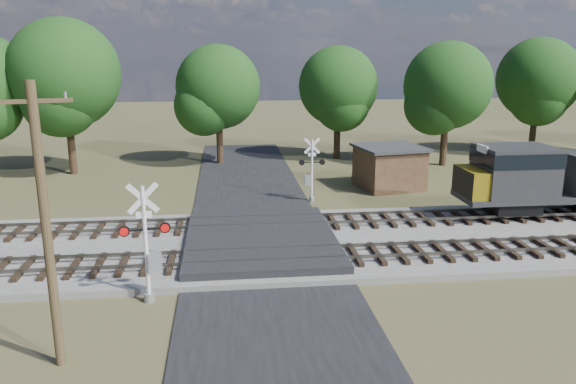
{
  "coord_description": "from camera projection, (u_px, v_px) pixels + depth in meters",
  "views": [
    {
      "loc": [
        -1.62,
        -24.85,
        9.17
      ],
      "look_at": [
        1.48,
        2.0,
        2.31
      ],
      "focal_mm": 35.0,
      "sensor_mm": 36.0,
      "label": 1
    }
  ],
  "objects": [
    {
      "name": "equipment_shed",
      "position": [
        389.0,
        167.0,
        38.14
      ],
      "size": [
        4.85,
        4.85,
        2.87
      ],
      "rotation": [
        0.0,
        0.0,
        0.17
      ],
      "color": "#48281E",
      "rests_on": "ground"
    },
    {
      "name": "track_near",
      "position": [
        335.0,
        255.0,
        24.68
      ],
      "size": [
        140.0,
        2.6,
        0.33
      ],
      "color": "black",
      "rests_on": "ballast_bed"
    },
    {
      "name": "treeline",
      "position": [
        343.0,
        78.0,
        45.21
      ],
      "size": [
        82.29,
        11.95,
        11.86
      ],
      "color": "black",
      "rests_on": "ground"
    },
    {
      "name": "crossing_signal_near",
      "position": [
        149.0,
        253.0,
        20.61
      ],
      "size": [
        1.84,
        0.5,
        4.59
      ],
      "rotation": [
        0.0,
        0.0,
        0.19
      ],
      "color": "silver",
      "rests_on": "ground"
    },
    {
      "name": "road",
      "position": [
        262.0,
        250.0,
        26.35
      ],
      "size": [
        7.0,
        60.0,
        0.08
      ],
      "primitive_type": "cube",
      "color": "black",
      "rests_on": "ground"
    },
    {
      "name": "utility_pole",
      "position": [
        46.0,
        223.0,
        15.78
      ],
      "size": [
        2.01,
        0.67,
        8.4
      ],
      "rotation": [
        0.0,
        0.0,
        0.28
      ],
      "color": "#3E2E1C",
      "rests_on": "ground"
    },
    {
      "name": "ground",
      "position": [
        262.0,
        251.0,
        26.36
      ],
      "size": [
        160.0,
        160.0,
        0.0
      ],
      "primitive_type": "plane",
      "color": "#3F4625",
      "rests_on": "ground"
    },
    {
      "name": "ballast_bed",
      "position": [
        461.0,
        236.0,
        27.92
      ],
      "size": [
        140.0,
        10.0,
        0.3
      ],
      "primitive_type": "cube",
      "color": "gray",
      "rests_on": "ground"
    },
    {
      "name": "crossing_signal_far",
      "position": [
        311.0,
        175.0,
        34.52
      ],
      "size": [
        1.62,
        0.35,
        4.02
      ],
      "rotation": [
        0.0,
        0.0,
        3.14
      ],
      "color": "silver",
      "rests_on": "ground"
    },
    {
      "name": "crossing_panel",
      "position": [
        261.0,
        241.0,
        26.76
      ],
      "size": [
        7.0,
        9.0,
        0.62
      ],
      "primitive_type": "cube",
      "color": "#262628",
      "rests_on": "ground"
    },
    {
      "name": "track_far",
      "position": [
        317.0,
        221.0,
        29.49
      ],
      "size": [
        140.0,
        2.6,
        0.33
      ],
      "color": "black",
      "rests_on": "ballast_bed"
    }
  ]
}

